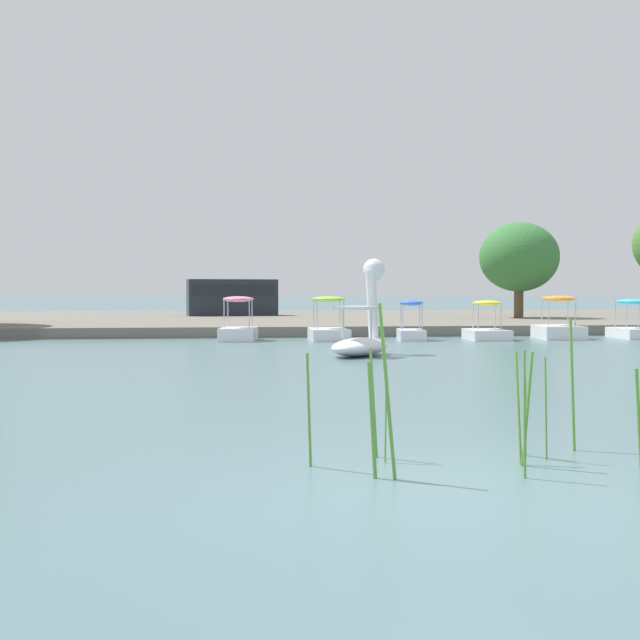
% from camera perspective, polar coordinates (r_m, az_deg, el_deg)
% --- Properties ---
extents(ground_plane, '(695.34, 695.34, 0.00)m').
position_cam_1_polar(ground_plane, '(6.89, 9.76, -12.03)').
color(ground_plane, slate).
extents(shore_bank_far, '(132.62, 26.96, 0.40)m').
position_cam_1_polar(shore_bank_far, '(43.00, -4.45, 0.00)').
color(shore_bank_far, '#6B665B').
rests_on(shore_bank_far, ground_plane).
extents(swan_boat, '(2.34, 2.66, 2.59)m').
position_cam_1_polar(swan_boat, '(21.16, 3.07, -0.77)').
color(swan_boat, white).
rests_on(swan_boat, ground_plane).
extents(pedal_boat_pink, '(1.46, 2.19, 1.54)m').
position_cam_1_polar(pedal_boat_pink, '(27.90, -5.84, -0.49)').
color(pedal_boat_pink, white).
rests_on(pedal_boat_pink, ground_plane).
extents(pedal_boat_lime, '(1.34, 2.37, 1.54)m').
position_cam_1_polar(pedal_boat_lime, '(28.08, 0.62, -0.49)').
color(pedal_boat_lime, white).
rests_on(pedal_boat_lime, ground_plane).
extents(pedal_boat_blue, '(1.11, 1.86, 1.41)m').
position_cam_1_polar(pedal_boat_blue, '(28.15, 6.52, -0.55)').
color(pedal_boat_blue, white).
rests_on(pedal_boat_blue, ground_plane).
extents(pedal_boat_yellow, '(1.50, 2.22, 1.39)m').
position_cam_1_polar(pedal_boat_yellow, '(28.86, 11.80, -0.66)').
color(pedal_boat_yellow, white).
rests_on(pedal_boat_yellow, ground_plane).
extents(pedal_boat_orange, '(1.72, 2.44, 1.56)m').
position_cam_1_polar(pedal_boat_orange, '(30.09, 16.63, -0.48)').
color(pedal_boat_orange, white).
rests_on(pedal_boat_orange, ground_plane).
extents(pedal_boat_cyan, '(1.37, 2.35, 1.44)m').
position_cam_1_polar(pedal_boat_cyan, '(31.38, 21.40, -0.40)').
color(pedal_boat_cyan, white).
rests_on(pedal_boat_cyan, ground_plane).
extents(tree_broadleaf_behind_dock, '(5.47, 5.49, 4.82)m').
position_cam_1_polar(tree_broadleaf_behind_dock, '(41.62, 14.01, 4.36)').
color(tree_broadleaf_behind_dock, brown).
rests_on(tree_broadleaf_behind_dock, shore_bank_far).
extents(parked_van, '(5.06, 2.43, 2.00)m').
position_cam_1_polar(parked_van, '(44.54, -6.30, 1.71)').
color(parked_van, '#1E232D').
rests_on(parked_van, shore_bank_far).
extents(reed_clump_foreground, '(3.16, 1.30, 1.57)m').
position_cam_1_polar(reed_clump_foreground, '(7.83, 10.87, -6.03)').
color(reed_clump_foreground, '#568E38').
rests_on(reed_clump_foreground, ground_plane).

